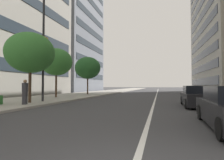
{
  "coord_description": "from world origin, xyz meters",
  "views": [
    {
      "loc": [
        -2.29,
        -0.43,
        1.43
      ],
      "look_at": [
        13.68,
        3.76,
        1.98
      ],
      "focal_mm": 28.92,
      "sensor_mm": 36.0,
      "label": 1
    }
  ],
  "objects": [
    {
      "name": "pedestrian_on_plaza",
      "position": [
        8.31,
        8.62,
        1.03
      ],
      "size": [
        0.45,
        0.36,
        1.73
      ],
      "rotation": [
        0.0,
        0.0,
        4.98
      ],
      "color": "#2D2D33",
      "rests_on": "sidewalk_right_plaza"
    },
    {
      "name": "street_tree_mid_sidewalk",
      "position": [
        9.54,
        9.23,
        4.0
      ],
      "size": [
        3.67,
        3.67,
        5.42
      ],
      "color": "#473323",
      "rests_on": "sidewalk_right_plaza"
    },
    {
      "name": "street_tree_by_lamp_post",
      "position": [
        16.06,
        11.01,
        4.19
      ],
      "size": [
        3.66,
        3.66,
        5.6
      ],
      "color": "#473323",
      "rests_on": "sidewalk_right_plaza"
    },
    {
      "name": "sidewalk_right_plaza",
      "position": [
        30.0,
        11.42,
        0.07
      ],
      "size": [
        160.0,
        8.0,
        0.15
      ],
      "primitive_type": "cube",
      "color": "#A39E93",
      "rests_on": "ground"
    },
    {
      "name": "car_far_down_avenue",
      "position": [
        11.18,
        -2.97,
        0.67
      ],
      "size": [
        4.48,
        1.99,
        1.45
      ],
      "rotation": [
        0.0,
        0.0,
        -0.03
      ],
      "color": "black",
      "rests_on": "ground"
    },
    {
      "name": "street_tree_near_plaza_corner",
      "position": [
        23.71,
        10.29,
        4.24
      ],
      "size": [
        3.97,
        3.97,
        5.78
      ],
      "color": "#473323",
      "rests_on": "sidewalk_right_plaza"
    },
    {
      "name": "street_lamp_with_banners",
      "position": [
        10.84,
        8.75,
        5.54
      ],
      "size": [
        1.26,
        2.1,
        9.18
      ],
      "color": "#232326",
      "rests_on": "sidewalk_right_plaza"
    },
    {
      "name": "office_tower_behind_plaza",
      "position": [
        41.38,
        26.02,
        24.66
      ],
      "size": [
        20.15,
        19.29,
        49.33
      ],
      "color": "slate",
      "rests_on": "ground"
    },
    {
      "name": "lane_centre_stripe",
      "position": [
        35.0,
        0.0,
        0.0
      ],
      "size": [
        110.0,
        0.16,
        0.01
      ],
      "primitive_type": "cube",
      "color": "silver",
      "rests_on": "ground"
    }
  ]
}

